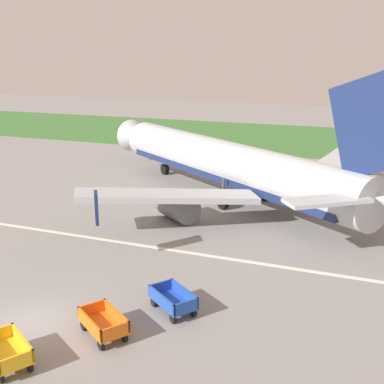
{
  "coord_description": "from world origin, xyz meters",
  "views": [
    {
      "loc": [
        14.49,
        -16.26,
        12.08
      ],
      "look_at": [
        2.47,
        14.48,
        2.8
      ],
      "focal_mm": 45.51,
      "sensor_mm": 36.0,
      "label": 1
    }
  ],
  "objects_px": {
    "airplane": "(234,166)",
    "baggage_cart_third_in_row": "(103,323)",
    "baggage_cart_fourth_in_row": "(173,300)",
    "baggage_cart_second_in_row": "(7,351)"
  },
  "relations": [
    {
      "from": "airplane",
      "to": "baggage_cart_third_in_row",
      "type": "height_order",
      "value": "airplane"
    },
    {
      "from": "baggage_cart_second_in_row",
      "to": "baggage_cart_third_in_row",
      "type": "bearing_deg",
      "value": 52.88
    },
    {
      "from": "airplane",
      "to": "baggage_cart_fourth_in_row",
      "type": "xyz_separation_m",
      "value": [
        2.72,
        -19.27,
        -2.45
      ]
    },
    {
      "from": "airplane",
      "to": "baggage_cart_third_in_row",
      "type": "relative_size",
      "value": 9.77
    },
    {
      "from": "baggage_cart_second_in_row",
      "to": "baggage_cart_fourth_in_row",
      "type": "relative_size",
      "value": 1.03
    },
    {
      "from": "airplane",
      "to": "baggage_cart_third_in_row",
      "type": "distance_m",
      "value": 22.51
    },
    {
      "from": "baggage_cart_third_in_row",
      "to": "baggage_cart_fourth_in_row",
      "type": "distance_m",
      "value": 3.71
    },
    {
      "from": "airplane",
      "to": "baggage_cart_fourth_in_row",
      "type": "height_order",
      "value": "airplane"
    },
    {
      "from": "airplane",
      "to": "baggage_cart_third_in_row",
      "type": "bearing_deg",
      "value": -88.23
    },
    {
      "from": "baggage_cart_second_in_row",
      "to": "baggage_cart_fourth_in_row",
      "type": "distance_m",
      "value": 7.81
    }
  ]
}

